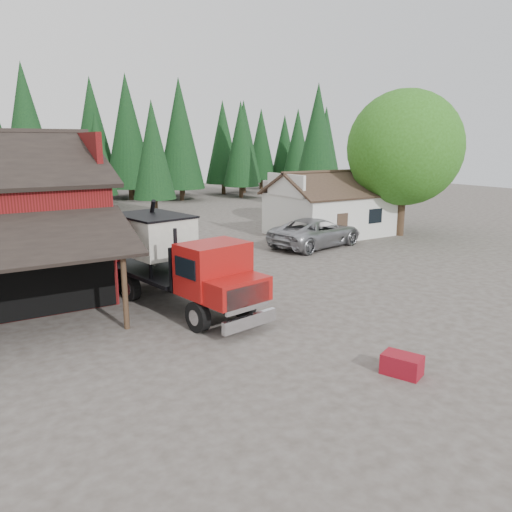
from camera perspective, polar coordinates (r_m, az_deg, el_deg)
ground at (r=19.34m, az=3.58°, el=-7.03°), size 120.00×120.00×0.00m
farmhouse at (r=36.78m, az=8.50°, el=5.05°), size 8.60×6.42×4.65m
deciduous_tree at (r=37.08m, az=16.65°, el=11.31°), size 8.00×8.00×10.20m
conifer_backdrop at (r=58.15m, az=-21.16°, el=5.51°), size 76.00×16.00×16.00m
near_pine_b at (r=47.78m, az=-11.70°, el=11.78°), size 3.96×3.96×10.40m
near_pine_c at (r=52.21m, az=7.04°, el=13.12°), size 4.84×4.84×12.40m
near_pine_d at (r=49.25m, az=-24.71°, el=12.67°), size 5.28×5.28×13.40m
feed_truck at (r=20.50m, az=-9.29°, el=-0.34°), size 4.06×9.54×4.18m
silver_car at (r=32.29m, az=6.88°, el=2.70°), size 7.18×4.39×1.86m
equip_box at (r=15.34m, az=16.34°, el=-11.84°), size 1.07×1.28×0.60m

